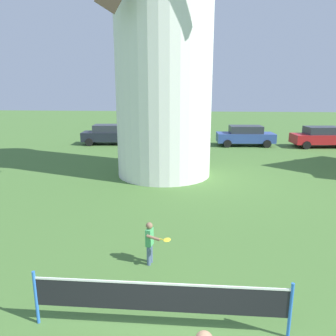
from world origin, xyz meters
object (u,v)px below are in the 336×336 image
parked_car_red (322,137)px  player_far (150,241)px  windmill (164,22)px  parked_car_green (174,133)px  parked_car_black (109,134)px  tennis_net (159,298)px  parked_car_blue (245,135)px

parked_car_red → player_far: bearing=-121.0°
windmill → parked_car_green: bearing=90.4°
parked_car_black → player_far: bearing=-72.3°
tennis_net → player_far: player_far is taller
windmill → parked_car_green: size_ratio=3.46×
windmill → player_far: size_ratio=12.80×
tennis_net → parked_car_black: parked_car_black is taller
parked_car_red → parked_car_black: bearing=180.0°
windmill → player_far: (0.47, -8.92, -6.74)m
windmill → tennis_net: windmill is taller
player_far → parked_car_blue: 18.70m
windmill → tennis_net: bearing=-85.2°
player_far → parked_car_red: size_ratio=0.25×
windmill → parked_car_blue: (5.51, 9.09, -6.58)m
windmill → parked_car_green: 11.85m
tennis_net → parked_car_green: bearing=92.7°
tennis_net → player_far: 2.36m
parked_car_green → parked_car_blue: (5.57, -0.76, 0.00)m
parked_car_black → parked_car_blue: same height
parked_car_black → parked_car_green: bearing=10.0°
parked_car_green → parked_car_black: bearing=-170.0°
parked_car_black → parked_car_green: same height
parked_car_blue → parked_car_red: size_ratio=0.99×
player_far → parked_car_red: (10.71, 17.86, 0.17)m
windmill → tennis_net: size_ratio=3.06×
tennis_net → player_far: size_ratio=4.18×
tennis_net → parked_car_red: 22.63m
tennis_net → windmill: bearing=94.8°
tennis_net → parked_car_blue: size_ratio=1.07×
tennis_net → parked_car_green: size_ratio=1.13×
player_far → parked_car_green: bearing=91.6°
parked_car_blue → parked_car_red: 5.68m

